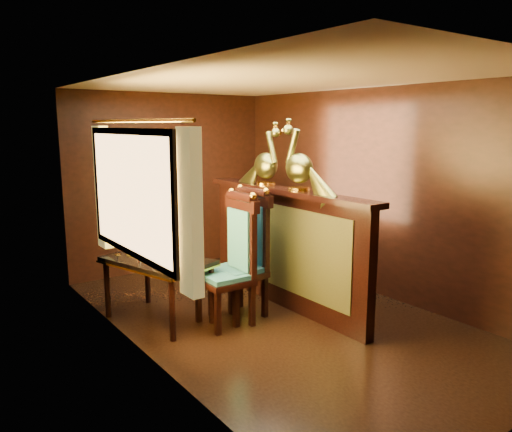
# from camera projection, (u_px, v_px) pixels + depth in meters

# --- Properties ---
(ground) EXTENTS (5.00, 5.00, 0.00)m
(ground) POSITION_uv_depth(u_px,v_px,m) (278.00, 319.00, 5.38)
(ground) COLOR black
(ground) RESTS_ON ground
(room_shell) EXTENTS (3.04, 5.04, 2.52)m
(room_shell) POSITION_uv_depth(u_px,v_px,m) (272.00, 173.00, 5.06)
(room_shell) COLOR black
(room_shell) RESTS_ON ground
(partition) EXTENTS (0.26, 2.70, 1.36)m
(partition) POSITION_uv_depth(u_px,v_px,m) (284.00, 245.00, 5.68)
(partition) COLOR black
(partition) RESTS_ON ground
(dining_table) EXTENTS (1.00, 1.30, 0.88)m
(dining_table) POSITION_uv_depth(u_px,v_px,m) (157.00, 265.00, 5.24)
(dining_table) COLOR black
(dining_table) RESTS_ON ground
(chair_left) EXTENTS (0.51, 0.56, 1.40)m
(chair_left) POSITION_uv_depth(u_px,v_px,m) (235.00, 255.00, 5.18)
(chair_left) COLOR black
(chair_left) RESTS_ON ground
(chair_right) EXTENTS (0.56, 0.59, 1.41)m
(chair_right) POSITION_uv_depth(u_px,v_px,m) (247.00, 249.00, 5.41)
(chair_right) COLOR black
(chair_right) RESTS_ON ground
(peacock_left) EXTENTS (0.24, 0.65, 0.77)m
(peacock_left) POSITION_uv_depth(u_px,v_px,m) (299.00, 155.00, 5.31)
(peacock_left) COLOR #1A4E2E
(peacock_left) RESTS_ON partition
(peacock_right) EXTENTS (0.23, 0.61, 0.73)m
(peacock_right) POSITION_uv_depth(u_px,v_px,m) (266.00, 154.00, 5.78)
(peacock_right) COLOR #1A4E2E
(peacock_right) RESTS_ON partition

